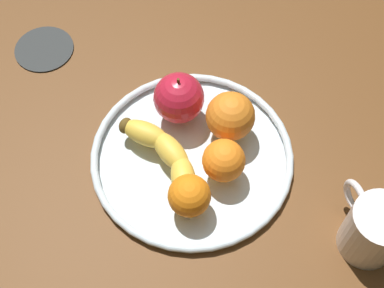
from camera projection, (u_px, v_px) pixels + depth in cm
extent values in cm
cube|color=brown|center=(192.00, 165.00, 90.55)|extent=(121.51, 121.51, 4.00)
cylinder|color=silver|center=(192.00, 158.00, 88.56)|extent=(30.85, 30.85, 0.60)
torus|color=silver|center=(192.00, 156.00, 87.79)|extent=(32.13, 32.13, 1.20)
ellipsoid|color=yellow|center=(184.00, 179.00, 82.94)|extent=(8.60, 5.38, 3.72)
ellipsoid|color=yellow|center=(171.00, 152.00, 85.32)|extent=(8.68, 5.70, 3.72)
ellipsoid|color=yellow|center=(146.00, 134.00, 86.95)|extent=(8.36, 8.18, 3.72)
ellipsoid|color=brown|center=(126.00, 126.00, 87.72)|extent=(3.24, 3.27, 2.61)
sphere|color=red|center=(179.00, 98.00, 87.74)|extent=(8.13, 8.13, 8.13)
cylinder|color=#593819|center=(178.00, 82.00, 84.06)|extent=(0.44, 0.44, 1.20)
sphere|color=orange|center=(224.00, 161.00, 82.90)|extent=(6.56, 6.56, 6.56)
sphere|color=orange|center=(189.00, 196.00, 80.10)|extent=(6.34, 6.34, 6.34)
sphere|color=orange|center=(230.00, 116.00, 86.20)|extent=(7.76, 7.76, 7.76)
cylinder|color=white|center=(374.00, 230.00, 77.45)|extent=(8.30, 8.30, 9.83)
torus|color=white|center=(355.00, 197.00, 79.55)|extent=(5.33, 1.00, 5.33)
cylinder|color=#2C2F30|center=(44.00, 49.00, 100.03)|extent=(10.59, 10.59, 0.60)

